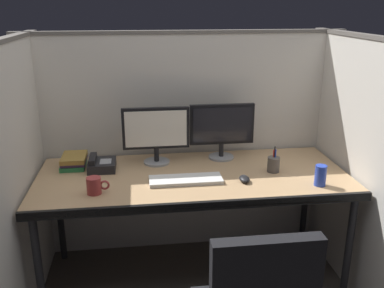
% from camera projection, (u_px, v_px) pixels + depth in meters
% --- Properties ---
extents(cubicle_partition_rear, '(2.21, 0.06, 1.57)m').
position_uv_depth(cubicle_partition_rear, '(185.00, 144.00, 3.01)').
color(cubicle_partition_rear, beige).
rests_on(cubicle_partition_rear, ground).
extents(cubicle_partition_left, '(0.06, 1.41, 1.57)m').
position_uv_depth(cubicle_partition_left, '(20.00, 182.00, 2.38)').
color(cubicle_partition_left, beige).
rests_on(cubicle_partition_left, ground).
extents(cubicle_partition_right, '(0.06, 1.41, 1.57)m').
position_uv_depth(cubicle_partition_right, '(354.00, 165.00, 2.62)').
color(cubicle_partition_right, beige).
rests_on(cubicle_partition_right, ground).
extents(desk, '(1.90, 0.80, 0.74)m').
position_uv_depth(desk, '(193.00, 182.00, 2.61)').
color(desk, tan).
rests_on(desk, ground).
extents(monitor_left, '(0.43, 0.17, 0.37)m').
position_uv_depth(monitor_left, '(156.00, 132.00, 2.73)').
color(monitor_left, gray).
rests_on(monitor_left, desk).
extents(monitor_right, '(0.43, 0.17, 0.37)m').
position_uv_depth(monitor_right, '(222.00, 128.00, 2.82)').
color(monitor_right, gray).
rests_on(monitor_right, desk).
extents(keyboard_main, '(0.43, 0.15, 0.02)m').
position_uv_depth(keyboard_main, '(186.00, 180.00, 2.50)').
color(keyboard_main, silver).
rests_on(keyboard_main, desk).
extents(computer_mouse, '(0.06, 0.10, 0.04)m').
position_uv_depth(computer_mouse, '(244.00, 179.00, 2.50)').
color(computer_mouse, black).
rests_on(computer_mouse, desk).
extents(book_stack, '(0.16, 0.22, 0.08)m').
position_uv_depth(book_stack, '(74.00, 161.00, 2.72)').
color(book_stack, '#26723F').
rests_on(book_stack, desk).
extents(pen_cup, '(0.08, 0.08, 0.16)m').
position_uv_depth(pen_cup, '(273.00, 164.00, 2.64)').
color(pen_cup, '#4C4742').
rests_on(pen_cup, desk).
extents(desk_phone, '(0.17, 0.19, 0.09)m').
position_uv_depth(desk_phone, '(101.00, 165.00, 2.67)').
color(desk_phone, black).
rests_on(desk_phone, desk).
extents(soda_can, '(0.07, 0.07, 0.12)m').
position_uv_depth(soda_can, '(320.00, 175.00, 2.43)').
color(soda_can, '#263FB2').
rests_on(soda_can, desk).
extents(coffee_mug, '(0.13, 0.08, 0.09)m').
position_uv_depth(coffee_mug, '(95.00, 186.00, 2.33)').
color(coffee_mug, '#993333').
rests_on(coffee_mug, desk).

